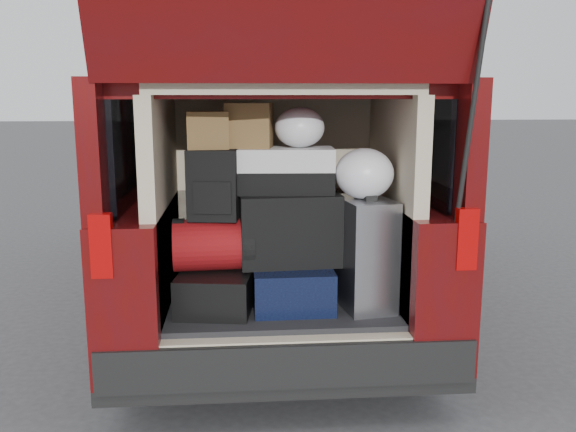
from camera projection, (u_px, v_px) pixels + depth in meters
name	position (u px, v px, depth m)	size (l,w,h in m)	color
ground	(283.00, 406.00, 3.38)	(80.00, 80.00, 0.00)	#39393B
minivan	(267.00, 193.00, 5.02)	(1.90, 5.35, 2.77)	black
load_floor	(280.00, 340.00, 3.60)	(1.24, 1.05, 0.55)	black
black_hardshell	(218.00, 288.00, 3.36)	(0.39, 0.53, 0.21)	black
navy_hardshell	(291.00, 284.00, 3.40)	(0.43, 0.52, 0.23)	black
silver_roller	(364.00, 253.00, 3.33)	(0.25, 0.40, 0.60)	silver
red_duffel	(213.00, 244.00, 3.31)	(0.43, 0.28, 0.28)	maroon
black_soft_case	(289.00, 228.00, 3.37)	(0.55, 0.33, 0.39)	black
backpack	(213.00, 185.00, 3.23)	(0.26, 0.16, 0.38)	black
twotone_duffel	(283.00, 170.00, 3.34)	(0.55, 0.28, 0.25)	silver
grocery_sack_lower	(207.00, 130.00, 3.23)	(0.22, 0.18, 0.20)	brown
grocery_sack_upper	(249.00, 125.00, 3.30)	(0.24, 0.20, 0.24)	brown
plastic_bag_center	(300.00, 128.00, 3.31)	(0.27, 0.25, 0.22)	white
plastic_bag_right	(364.00, 174.00, 3.24)	(0.31, 0.29, 0.27)	white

